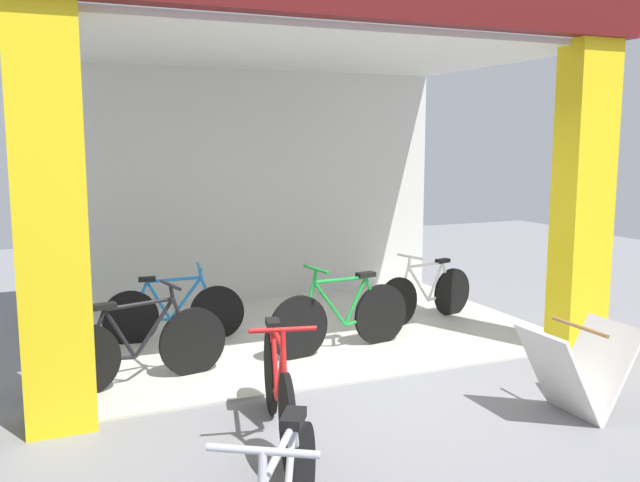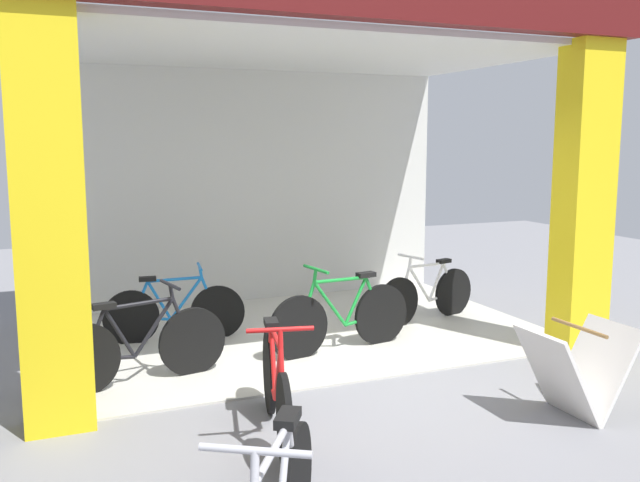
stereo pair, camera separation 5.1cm
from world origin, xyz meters
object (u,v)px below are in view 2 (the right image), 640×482
Objects in this scene: bicycle_inside_3 at (139,347)px; sandwich_board_sign at (576,371)px; bicycle_inside_0 at (342,317)px; bicycle_inside_2 at (175,312)px; bicycle_inside_1 at (427,295)px; bicycle_parked_0 at (276,389)px.

bicycle_inside_3 reaches higher than sandwich_board_sign.
bicycle_inside_2 is at bearing 146.24° from bicycle_inside_0.
bicycle_inside_1 is at bearing 82.15° from sandwich_board_sign.
bicycle_inside_0 reaches higher than bicycle_inside_1.
bicycle_parked_0 is at bearing -127.21° from bicycle_inside_0.
bicycle_inside_1 is (1.40, 0.68, -0.03)m from bicycle_inside_0.
bicycle_parked_0 is (-2.67, -2.35, 0.03)m from bicycle_inside_1.
bicycle_inside_3 reaches higher than bicycle_inside_2.
bicycle_inside_0 is at bearing 52.79° from bicycle_parked_0.
bicycle_inside_1 is 0.99× the size of bicycle_inside_2.
bicycle_inside_3 is (-0.53, -1.21, 0.03)m from bicycle_inside_2.
bicycle_inside_0 is at bearing -154.14° from bicycle_inside_1.
sandwich_board_sign is at bearing -65.00° from bicycle_inside_0.
bicycle_inside_2 is 0.91× the size of bicycle_parked_0.
bicycle_inside_2 is 0.93× the size of bicycle_inside_3.
bicycle_parked_0 reaches higher than bicycle_inside_0.
bicycle_inside_1 is at bearing 25.86° from bicycle_inside_0.
bicycle_inside_0 reaches higher than bicycle_inside_3.
sandwich_board_sign is (2.28, -0.50, -0.00)m from bicycle_parked_0.
bicycle_inside_1 is 0.90× the size of bicycle_parked_0.
bicycle_parked_0 is at bearing 167.60° from sandwich_board_sign.
bicycle_parked_0 reaches higher than bicycle_inside_1.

